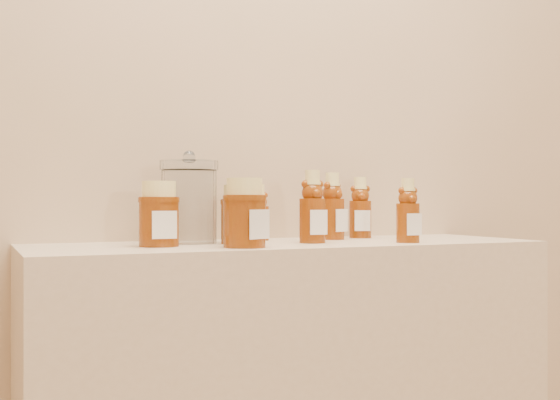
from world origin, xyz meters
name	(u,v)px	position (x,y,z in m)	size (l,w,h in m)	color
wall_back	(257,66)	(0.00, 1.75, 1.35)	(3.50, 0.02, 2.70)	tan
bear_bottle_back_left	(259,209)	(-0.03, 1.67, 0.98)	(0.05, 0.05, 0.16)	#632707
bear_bottle_back_mid	(332,202)	(0.16, 1.63, 1.00)	(0.07, 0.07, 0.19)	#632707
bear_bottle_back_right	(360,204)	(0.26, 1.67, 0.99)	(0.06, 0.06, 0.18)	#632707
bear_bottle_front_left	(312,202)	(0.04, 1.52, 1.00)	(0.07, 0.07, 0.19)	#632707
bear_bottle_front_right	(408,206)	(0.26, 1.44, 0.99)	(0.06, 0.06, 0.17)	#632707
honey_jar_left	(159,214)	(-0.31, 1.54, 0.97)	(0.09, 0.09, 0.14)	#632707
honey_jar_back	(239,214)	(-0.12, 1.56, 0.97)	(0.09, 0.09, 0.13)	#632707
honey_jar_front	(245,213)	(-0.16, 1.44, 0.97)	(0.09, 0.09, 0.15)	#632707
glass_canister	(189,198)	(-0.22, 1.62, 1.00)	(0.14, 0.14, 0.21)	white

